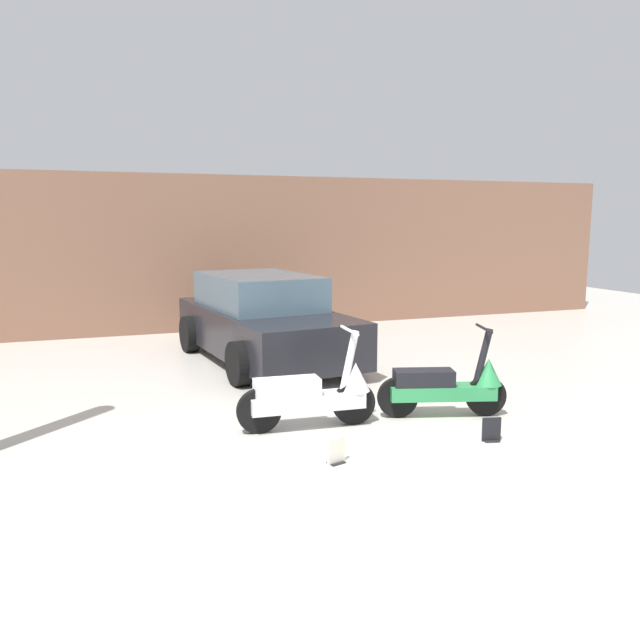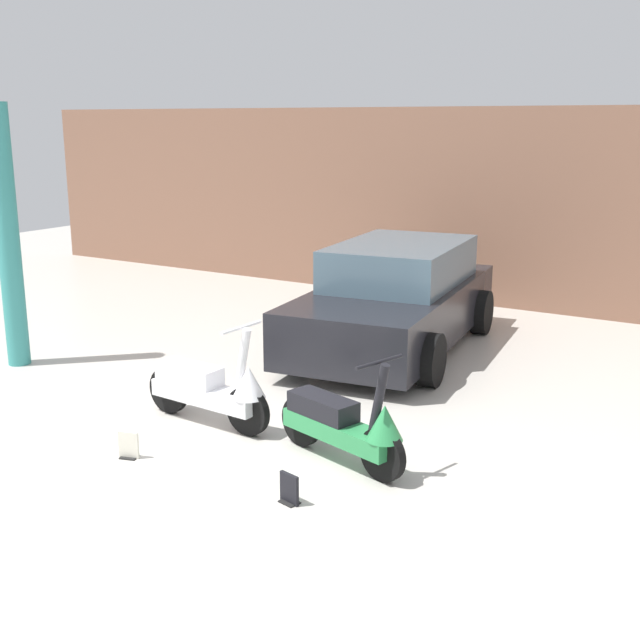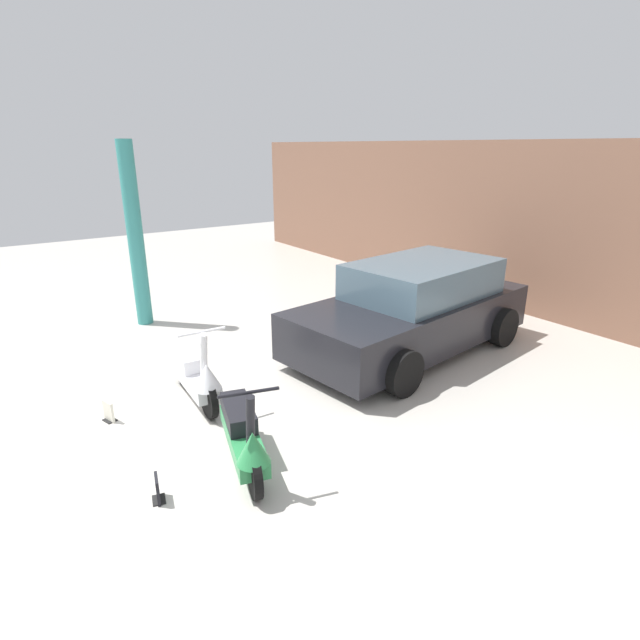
{
  "view_description": "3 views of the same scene",
  "coord_description": "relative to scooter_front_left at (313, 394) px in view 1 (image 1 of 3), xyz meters",
  "views": [
    {
      "loc": [
        -2.42,
        -5.66,
        2.33
      ],
      "look_at": [
        0.53,
        2.65,
        0.93
      ],
      "focal_mm": 35.0,
      "sensor_mm": 36.0,
      "label": 1
    },
    {
      "loc": [
        4.82,
        -5.29,
        3.09
      ],
      "look_at": [
        0.04,
        2.54,
        0.78
      ],
      "focal_mm": 45.0,
      "sensor_mm": 36.0,
      "label": 2
    },
    {
      "loc": [
        5.51,
        -1.23,
        3.18
      ],
      "look_at": [
        0.21,
        2.49,
        0.91
      ],
      "focal_mm": 28.0,
      "sensor_mm": 36.0,
      "label": 3
    }
  ],
  "objects": [
    {
      "name": "ground_plane",
      "position": [
        0.21,
        -0.8,
        -0.4
      ],
      "size": [
        28.0,
        28.0,
        0.0
      ],
      "primitive_type": "plane",
      "color": "beige"
    },
    {
      "name": "wall_back",
      "position": [
        0.21,
        6.79,
        1.25
      ],
      "size": [
        19.6,
        0.12,
        3.29
      ],
      "primitive_type": "cube",
      "color": "#845B47",
      "rests_on": "ground_plane"
    },
    {
      "name": "scooter_front_left",
      "position": [
        0.0,
        0.0,
        0.0
      ],
      "size": [
        1.61,
        0.58,
        1.12
      ],
      "rotation": [
        0.0,
        0.0,
        -0.06
      ],
      "color": "black",
      "rests_on": "ground_plane"
    },
    {
      "name": "scooter_front_right",
      "position": [
        1.66,
        -0.14,
        -0.01
      ],
      "size": [
        1.52,
        0.73,
        1.09
      ],
      "rotation": [
        0.0,
        0.0,
        -0.28
      ],
      "color": "black",
      "rests_on": "ground_plane"
    },
    {
      "name": "car_rear_left",
      "position": [
        0.33,
        3.58,
        0.29
      ],
      "size": [
        2.47,
        4.45,
        1.44
      ],
      "rotation": [
        0.0,
        0.0,
        -1.44
      ],
      "color": "black",
      "rests_on": "ground_plane"
    },
    {
      "name": "placard_near_left_scooter",
      "position": [
        -0.14,
        -1.07,
        -0.28
      ],
      "size": [
        0.2,
        0.16,
        0.26
      ],
      "rotation": [
        0.0,
        0.0,
        0.29
      ],
      "color": "black",
      "rests_on": "ground_plane"
    },
    {
      "name": "placard_near_right_scooter",
      "position": [
        1.65,
        -1.05,
        -0.28
      ],
      "size": [
        0.2,
        0.15,
        0.26
      ],
      "rotation": [
        0.0,
        0.0,
        -0.24
      ],
      "color": "black",
      "rests_on": "ground_plane"
    }
  ]
}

